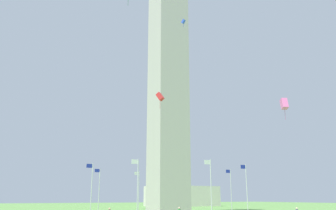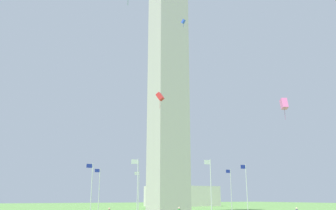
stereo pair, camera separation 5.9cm
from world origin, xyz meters
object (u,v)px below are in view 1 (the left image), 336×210
at_px(flagpole_sw, 188,189).
at_px(flagpole_ne, 137,185).
at_px(flagpole_e, 211,185).
at_px(flagpole_se, 246,187).
at_px(kite_blue_box, 183,21).
at_px(distant_building, 182,196).
at_px(flagpole_s, 231,188).
at_px(flagpole_w, 138,189).
at_px(flagpole_nw, 99,188).
at_px(kite_red_box, 160,97).
at_px(flagpole_n, 91,186).
at_px(kite_pink_box, 284,104).
at_px(obelisk_monument, 168,67).

bearing_deg(flagpole_sw, flagpole_ne, 45.00).
bearing_deg(flagpole_e, flagpole_se, -157.50).
bearing_deg(kite_blue_box, distant_building, -118.39).
bearing_deg(flagpole_s, flagpole_w, -45.00).
distance_m(flagpole_s, flagpole_nw, 25.97).
height_order(flagpole_e, flagpole_s, same).
relative_size(kite_blue_box, kite_red_box, 0.59).
bearing_deg(flagpole_n, flagpole_w, -135.00).
relative_size(flagpole_n, kite_pink_box, 3.05).
distance_m(flagpole_e, flagpole_nw, 25.97).
relative_size(flagpole_ne, kite_red_box, 3.04).
bearing_deg(flagpole_nw, kite_red_box, 101.51).
bearing_deg(kite_blue_box, flagpole_n, -30.45).
xyz_separation_m(flagpole_e, flagpole_se, (-9.94, -4.12, 0.00)).
height_order(flagpole_n, flagpole_se, same).
height_order(flagpole_s, kite_pink_box, kite_pink_box).
height_order(flagpole_n, flagpole_e, same).
relative_size(flagpole_n, flagpole_sw, 1.00).
distance_m(flagpole_ne, flagpole_s, 25.97).
xyz_separation_m(kite_blue_box, distant_building, (-28.26, -52.28, -30.72)).
relative_size(flagpole_n, flagpole_se, 1.00).
bearing_deg(flagpole_n, flagpole_s, 180.00).
height_order(flagpole_ne, flagpole_w, same).
relative_size(flagpole_se, kite_blue_box, 5.14).
bearing_deg(kite_blue_box, flagpole_s, -152.11).
distance_m(flagpole_sw, kite_red_box, 28.60).
relative_size(flagpole_e, flagpole_w, 1.00).
distance_m(flagpole_sw, flagpole_w, 10.76).
distance_m(flagpole_n, flagpole_e, 19.88).
xyz_separation_m(obelisk_monument, flagpole_sw, (-9.88, -9.94, -23.31)).
height_order(flagpole_nw, kite_red_box, kite_red_box).
distance_m(flagpole_n, flagpole_sw, 25.97).
relative_size(obelisk_monument, flagpole_se, 6.73).
xyz_separation_m(flagpole_n, kite_pink_box, (-16.13, 27.70, 9.35)).
bearing_deg(flagpole_sw, kite_pink_box, 78.20).
relative_size(kite_blue_box, distant_building, 0.07).
bearing_deg(obelisk_monument, flagpole_ne, 44.83).
height_order(flagpole_e, kite_red_box, kite_red_box).
bearing_deg(flagpole_ne, flagpole_se, 180.00).
height_order(flagpole_se, flagpole_nw, same).
xyz_separation_m(flagpole_e, flagpole_w, (-0.00, -28.11, 0.00)).
relative_size(flagpole_s, kite_pink_box, 3.05).
bearing_deg(flagpole_nw, kite_blue_box, 117.37).
xyz_separation_m(obelisk_monument, flagpole_se, (-9.88, 9.94, -23.31)).
relative_size(flagpole_s, flagpole_nw, 1.00).
xyz_separation_m(kite_pink_box, distant_building, (-25.45, -72.15, -10.75)).
bearing_deg(distant_building, flagpole_nw, 42.66).
xyz_separation_m(flagpole_n, flagpole_ne, (-4.12, 9.94, 0.00)).
relative_size(flagpole_nw, distant_building, 0.38).
relative_size(obelisk_monument, flagpole_sw, 6.73).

